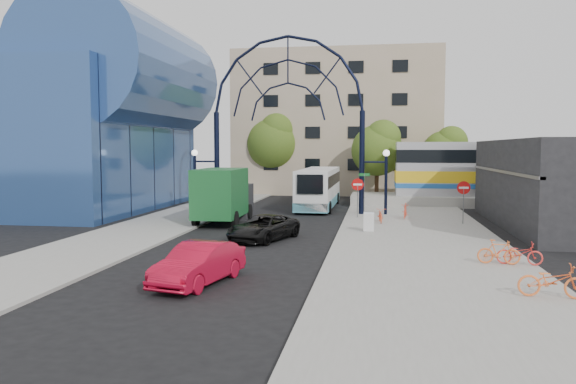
% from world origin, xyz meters
% --- Properties ---
extents(ground, '(120.00, 120.00, 0.00)m').
position_xyz_m(ground, '(0.00, 0.00, 0.00)').
color(ground, black).
rests_on(ground, ground).
extents(sidewalk_east, '(8.00, 56.00, 0.12)m').
position_xyz_m(sidewalk_east, '(8.00, 4.00, 0.06)').
color(sidewalk_east, gray).
rests_on(sidewalk_east, ground).
extents(plaza_west, '(5.00, 50.00, 0.12)m').
position_xyz_m(plaza_west, '(-6.50, 6.00, 0.06)').
color(plaza_west, gray).
rests_on(plaza_west, ground).
extents(gateway_arch, '(13.64, 0.44, 12.10)m').
position_xyz_m(gateway_arch, '(0.00, 14.00, 8.56)').
color(gateway_arch, black).
rests_on(gateway_arch, ground).
extents(stop_sign, '(0.80, 0.07, 2.50)m').
position_xyz_m(stop_sign, '(4.80, 12.00, 1.99)').
color(stop_sign, slate).
rests_on(stop_sign, sidewalk_east).
extents(do_not_enter_sign, '(0.76, 0.07, 2.48)m').
position_xyz_m(do_not_enter_sign, '(11.00, 10.00, 1.98)').
color(do_not_enter_sign, slate).
rests_on(do_not_enter_sign, sidewalk_east).
extents(street_name_sign, '(0.70, 0.70, 2.80)m').
position_xyz_m(street_name_sign, '(5.20, 12.60, 2.13)').
color(street_name_sign, slate).
rests_on(street_name_sign, sidewalk_east).
extents(sandwich_board, '(0.55, 0.61, 0.99)m').
position_xyz_m(sandwich_board, '(5.60, 5.98, 0.74)').
color(sandwich_board, white).
rests_on(sandwich_board, sidewalk_east).
extents(transit_hall, '(16.50, 18.00, 14.50)m').
position_xyz_m(transit_hall, '(-15.30, 15.00, 6.70)').
color(transit_hall, '#2C4C88').
rests_on(transit_hall, ground).
extents(commercial_block_east, '(6.00, 16.00, 5.00)m').
position_xyz_m(commercial_block_east, '(16.00, 10.00, 2.50)').
color(commercial_block_east, black).
rests_on(commercial_block_east, ground).
extents(apartment_block, '(20.00, 12.10, 14.00)m').
position_xyz_m(apartment_block, '(2.00, 34.97, 7.00)').
color(apartment_block, tan).
rests_on(apartment_block, ground).
extents(train_platform, '(32.00, 5.00, 0.80)m').
position_xyz_m(train_platform, '(20.00, 22.00, 0.40)').
color(train_platform, gray).
rests_on(train_platform, ground).
extents(train_car, '(25.10, 3.05, 4.20)m').
position_xyz_m(train_car, '(20.00, 22.00, 2.90)').
color(train_car, '#B7B7BC').
rests_on(train_car, train_platform).
extents(tree_north_a, '(4.48, 4.48, 7.00)m').
position_xyz_m(tree_north_a, '(6.12, 25.93, 4.61)').
color(tree_north_a, '#382314').
rests_on(tree_north_a, ground).
extents(tree_north_b, '(5.12, 5.12, 8.00)m').
position_xyz_m(tree_north_b, '(-3.88, 29.93, 5.27)').
color(tree_north_b, '#382314').
rests_on(tree_north_b, ground).
extents(tree_north_c, '(4.16, 4.16, 6.50)m').
position_xyz_m(tree_north_c, '(12.12, 27.93, 4.28)').
color(tree_north_c, '#382314').
rests_on(tree_north_c, ground).
extents(city_bus, '(2.62, 10.82, 2.96)m').
position_xyz_m(city_bus, '(1.65, 18.64, 1.55)').
color(city_bus, white).
rests_on(city_bus, ground).
extents(green_truck, '(2.67, 6.60, 3.30)m').
position_xyz_m(green_truck, '(-3.13, 9.03, 1.65)').
color(green_truck, black).
rests_on(green_truck, ground).
extents(black_suv, '(3.40, 4.89, 1.24)m').
position_xyz_m(black_suv, '(0.52, 3.00, 0.62)').
color(black_suv, black).
rests_on(black_suv, ground).
extents(red_sedan, '(2.32, 4.38, 1.37)m').
position_xyz_m(red_sedan, '(0.18, -6.09, 0.69)').
color(red_sedan, '#B80B28').
rests_on(red_sedan, ground).
extents(bike_near_a, '(0.68, 1.66, 0.85)m').
position_xyz_m(bike_near_a, '(6.24, 9.85, 0.55)').
color(bike_near_a, '#FA5932').
rests_on(bike_near_a, sidewalk_east).
extents(bike_near_b, '(0.64, 1.62, 0.94)m').
position_xyz_m(bike_near_b, '(7.78, 11.96, 0.59)').
color(bike_near_b, '#E3462D').
rests_on(bike_near_b, sidewalk_east).
extents(bike_far_a, '(1.71, 0.76, 0.87)m').
position_xyz_m(bike_far_a, '(11.34, -1.75, 0.55)').
color(bike_far_a, '#FA3932').
rests_on(bike_far_a, sidewalk_east).
extents(bike_far_b, '(1.60, 0.62, 0.93)m').
position_xyz_m(bike_far_b, '(10.58, -1.77, 0.59)').
color(bike_far_b, orange).
rests_on(bike_far_b, sidewalk_east).
extents(bike_far_c, '(1.98, 0.86, 1.01)m').
position_xyz_m(bike_far_c, '(11.11, -6.54, 0.62)').
color(bike_far_c, orange).
rests_on(bike_far_c, sidewalk_east).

